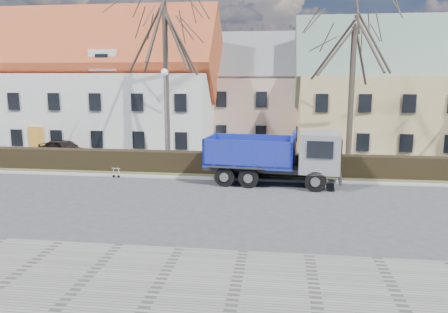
# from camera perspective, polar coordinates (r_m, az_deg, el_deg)

# --- Properties ---
(ground) EXTENTS (120.00, 120.00, 0.00)m
(ground) POSITION_cam_1_polar(r_m,az_deg,el_deg) (21.74, -7.86, -5.63)
(ground) COLOR #404042
(sidewalk_near) EXTENTS (80.00, 5.00, 0.08)m
(sidewalk_near) POSITION_cam_1_polar(r_m,az_deg,el_deg) (14.22, -17.18, -14.75)
(sidewalk_near) COLOR gray
(sidewalk_near) RESTS_ON ground
(curb_far) EXTENTS (80.00, 0.30, 0.12)m
(curb_far) POSITION_cam_1_polar(r_m,az_deg,el_deg) (26.05, -5.21, -2.74)
(curb_far) COLOR #B0B0B0
(curb_far) RESTS_ON ground
(grass_strip) EXTENTS (80.00, 3.00, 0.10)m
(grass_strip) POSITION_cam_1_polar(r_m,az_deg,el_deg) (27.57, -4.49, -2.01)
(grass_strip) COLOR #4A502D
(grass_strip) RESTS_ON ground
(hedge) EXTENTS (60.00, 0.90, 1.30)m
(hedge) POSITION_cam_1_polar(r_m,az_deg,el_deg) (27.26, -4.59, -0.87)
(hedge) COLOR black
(hedge) RESTS_ON ground
(building_white) EXTENTS (26.80, 10.80, 9.50)m
(building_white) POSITION_cam_1_polar(r_m,az_deg,el_deg) (40.67, -20.01, 8.09)
(building_white) COLOR silver
(building_white) RESTS_ON ground
(building_pink) EXTENTS (10.80, 8.80, 8.00)m
(building_pink) POSITION_cam_1_polar(r_m,az_deg,el_deg) (40.22, 5.18, 7.58)
(building_pink) COLOR tan
(building_pink) RESTS_ON ground
(building_yellow) EXTENTS (18.80, 10.80, 8.50)m
(building_yellow) POSITION_cam_1_polar(r_m,az_deg,el_deg) (38.60, 23.23, 7.04)
(building_yellow) COLOR tan
(building_yellow) RESTS_ON ground
(tree_1) EXTENTS (9.20, 9.20, 12.65)m
(tree_1) POSITION_cam_1_polar(r_m,az_deg,el_deg) (29.63, -7.59, 11.02)
(tree_1) COLOR #3C3229
(tree_1) RESTS_ON ground
(tree_2) EXTENTS (8.00, 8.00, 11.00)m
(tree_2) POSITION_cam_1_polar(r_m,az_deg,el_deg) (28.97, 16.36, 9.08)
(tree_2) COLOR #3C3229
(tree_2) RESTS_ON ground
(dump_truck) EXTENTS (8.02, 3.64, 3.11)m
(dump_truck) POSITION_cam_1_polar(r_m,az_deg,el_deg) (24.53, 5.78, -0.01)
(dump_truck) COLOR navy
(dump_truck) RESTS_ON ground
(streetlight) EXTENTS (0.51, 0.51, 6.53)m
(streetlight) POSITION_cam_1_polar(r_m,az_deg,el_deg) (28.23, -7.63, 4.83)
(streetlight) COLOR gray
(streetlight) RESTS_ON ground
(cart_frame) EXTENTS (0.75, 0.47, 0.66)m
(cart_frame) POSITION_cam_1_polar(r_m,az_deg,el_deg) (26.94, -14.32, -1.99)
(cart_frame) COLOR silver
(cart_frame) RESTS_ON ground
(parked_car_a) EXTENTS (4.56, 3.11, 1.44)m
(parked_car_a) POSITION_cam_1_polar(r_m,az_deg,el_deg) (34.10, -20.17, 0.93)
(parked_car_a) COLOR black
(parked_car_a) RESTS_ON ground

